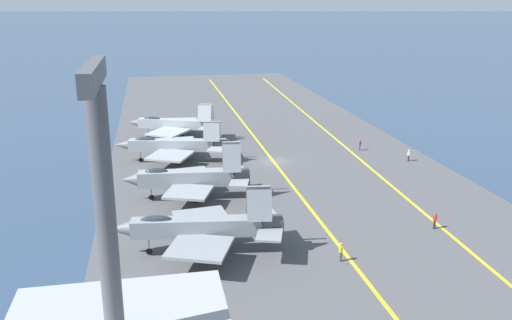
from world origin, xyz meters
The scene contains 12 objects.
ground_plane centered at (0.00, 0.00, 0.00)m, with size 2000.00×2000.00×0.00m, color #2D425B.
carrier_deck centered at (0.00, 0.00, 0.20)m, with size 188.16×46.92×0.40m, color #4C4C4F.
deck_stripe_foul_line centered at (0.00, -12.90, 0.40)m, with size 169.34×0.36×0.01m, color yellow.
deck_stripe_centerline centered at (0.00, 0.00, 0.40)m, with size 169.34×0.36×0.01m, color yellow.
parked_jet_nearest centered at (-27.65, 13.20, 3.06)m, with size 12.53×16.21×6.38m.
parked_jet_second centered at (-13.00, 13.24, 3.01)m, with size 12.27×15.15×6.76m.
parked_jet_third centered at (2.55, 14.20, 2.91)m, with size 13.47×16.56×5.98m.
parked_jet_fourth centered at (15.75, 13.34, 3.03)m, with size 14.21×15.98×6.15m.
crew_white_vest centered at (-3.59, -19.47, 1.35)m, with size 0.41×0.30×1.73m.
crew_red_vest centered at (-26.69, -11.03, 1.38)m, with size 0.45×0.46×1.78m.
crew_purple_vest centered at (3.28, -14.58, 1.38)m, with size 0.39×0.45×1.79m.
crew_yellow_vest centered at (-31.74, 0.97, 1.40)m, with size 0.38×0.26×1.83m.
Camera 1 is at (-73.93, 17.01, 23.35)m, focal length 38.00 mm.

